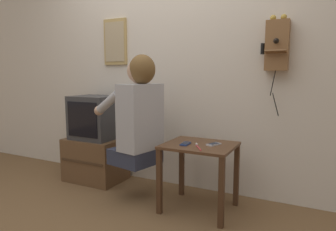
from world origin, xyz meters
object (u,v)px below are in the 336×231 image
framed_picture (115,42)px  cell_phone_held (186,144)px  television (95,117)px  wall_phone_antique (277,45)px  cell_phone_spare (214,144)px  person (138,113)px  toothbrush (198,147)px

framed_picture → cell_phone_held: framed_picture is taller
television → wall_phone_antique: bearing=6.8°
cell_phone_held → cell_phone_spare: bearing=17.1°
person → cell_phone_spare: person is taller
cell_phone_held → toothbrush: size_ratio=0.86×
cell_phone_spare → wall_phone_antique: bearing=62.6°
cell_phone_held → cell_phone_spare: (0.21, 0.09, 0.00)m
framed_picture → television: bearing=-111.0°
person → framed_picture: bearing=62.4°
wall_phone_antique → cell_phone_spare: wall_phone_antique is taller
cell_phone_held → television: bearing=163.5°
television → framed_picture: bearing=69.0°
framed_picture → wall_phone_antique: bearing=-1.5°
television → cell_phone_held: bearing=-11.8°
cell_phone_held → toothbrush: toothbrush is taller
person → cell_phone_spare: (0.67, 0.08, -0.23)m
television → wall_phone_antique: wall_phone_antique is taller
television → framed_picture: 0.84m
framed_picture → toothbrush: 1.59m
toothbrush → television: bearing=133.2°
person → wall_phone_antique: bearing=-55.8°
television → toothbrush: (1.28, -0.30, -0.11)m
wall_phone_antique → person: bearing=-157.5°
television → cell_phone_spare: bearing=-6.5°
framed_picture → toothbrush: bearing=-25.1°
television → cell_phone_held: size_ratio=3.53×
television → toothbrush: size_ratio=3.05×
cell_phone_held → cell_phone_spare: size_ratio=0.94×
wall_phone_antique → toothbrush: size_ratio=5.53×
cell_phone_spare → toothbrush: size_ratio=0.92×
television → cell_phone_spare: television is taller
television → toothbrush: 1.32m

